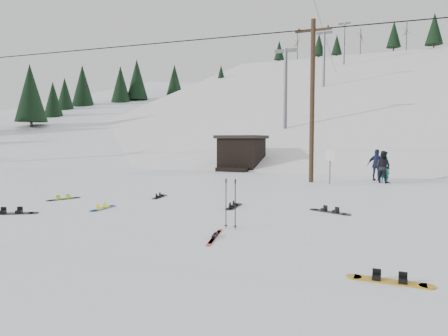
% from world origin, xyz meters
% --- Properties ---
extents(ground, '(200.00, 200.00, 0.00)m').
position_xyz_m(ground, '(0.00, 0.00, 0.00)').
color(ground, white).
rests_on(ground, ground).
extents(ski_slope, '(60.00, 85.24, 65.97)m').
position_xyz_m(ski_slope, '(0.00, 55.00, -12.00)').
color(ski_slope, white).
rests_on(ski_slope, ground).
extents(ridge_left, '(47.54, 95.03, 58.38)m').
position_xyz_m(ridge_left, '(-36.00, 48.00, -11.00)').
color(ridge_left, white).
rests_on(ridge_left, ground).
extents(treeline_left, '(20.00, 64.00, 10.00)m').
position_xyz_m(treeline_left, '(-34.00, 40.00, 0.00)').
color(treeline_left, black).
rests_on(treeline_left, ground).
extents(treeline_crest, '(50.00, 6.00, 10.00)m').
position_xyz_m(treeline_crest, '(0.00, 86.00, 0.00)').
color(treeline_crest, black).
rests_on(treeline_crest, ski_slope).
extents(utility_pole, '(2.00, 0.26, 9.00)m').
position_xyz_m(utility_pole, '(2.00, 14.00, 4.68)').
color(utility_pole, '#3A2819').
rests_on(utility_pole, ground).
extents(trail_sign, '(0.50, 0.09, 1.85)m').
position_xyz_m(trail_sign, '(3.10, 13.58, 1.27)').
color(trail_sign, '#595B60').
rests_on(trail_sign, ground).
extents(lift_hut, '(3.40, 4.10, 2.75)m').
position_xyz_m(lift_hut, '(-5.00, 20.94, 1.36)').
color(lift_hut, black).
rests_on(lift_hut, ground).
extents(lift_tower_near, '(2.20, 0.36, 8.00)m').
position_xyz_m(lift_tower_near, '(-4.00, 30.00, 7.86)').
color(lift_tower_near, '#595B60').
rests_on(lift_tower_near, ski_slope).
extents(lift_tower_mid, '(2.20, 0.36, 8.00)m').
position_xyz_m(lift_tower_mid, '(-4.00, 50.00, 14.36)').
color(lift_tower_mid, '#595B60').
rests_on(lift_tower_mid, ski_slope).
extents(lift_tower_far, '(2.20, 0.36, 8.00)m').
position_xyz_m(lift_tower_far, '(-4.00, 70.00, 20.86)').
color(lift_tower_far, '#595B60').
rests_on(lift_tower_far, ski_slope).
extents(hero_snowboard, '(0.38, 1.36, 0.10)m').
position_xyz_m(hero_snowboard, '(-2.69, 2.27, 0.02)').
color(hero_snowboard, '#1A3EAD').
rests_on(hero_snowboard, ground).
extents(hero_skis, '(0.53, 1.64, 0.09)m').
position_xyz_m(hero_skis, '(2.59, 0.18, 0.02)').
color(hero_skis, '#B42412').
rests_on(hero_skis, ground).
extents(ski_poles, '(0.37, 0.10, 1.33)m').
position_xyz_m(ski_poles, '(2.54, 1.28, 0.68)').
color(ski_poles, black).
rests_on(ski_poles, ground).
extents(board_scatter_a, '(1.48, 1.05, 0.12)m').
position_xyz_m(board_scatter_a, '(-4.71, 0.28, 0.03)').
color(board_scatter_a, black).
rests_on(board_scatter_a, ground).
extents(board_scatter_b, '(0.47, 1.30, 0.09)m').
position_xyz_m(board_scatter_b, '(-2.46, 5.45, 0.02)').
color(board_scatter_b, black).
rests_on(board_scatter_b, ground).
extents(board_scatter_c, '(0.62, 1.34, 0.10)m').
position_xyz_m(board_scatter_c, '(-5.63, 3.35, 0.03)').
color(board_scatter_c, black).
rests_on(board_scatter_c, ground).
extents(board_scatter_d, '(1.42, 0.78, 0.11)m').
position_xyz_m(board_scatter_d, '(4.57, 4.78, 0.03)').
color(board_scatter_d, black).
rests_on(board_scatter_d, ground).
extents(board_scatter_e, '(1.39, 0.28, 0.10)m').
position_xyz_m(board_scatter_e, '(6.57, -1.38, 0.03)').
color(board_scatter_e, gold).
rests_on(board_scatter_e, ground).
extents(board_scatter_f, '(0.41, 1.45, 0.10)m').
position_xyz_m(board_scatter_f, '(1.30, 4.46, 0.03)').
color(board_scatter_f, black).
rests_on(board_scatter_f, ground).
extents(skier_teal, '(0.56, 0.38, 1.49)m').
position_xyz_m(skier_teal, '(5.79, 15.52, 0.74)').
color(skier_teal, '#0B7067').
rests_on(skier_teal, ground).
extents(skier_dark, '(1.08, 1.01, 1.77)m').
position_xyz_m(skier_dark, '(5.71, 15.20, 0.89)').
color(skier_dark, black).
rests_on(skier_dark, ground).
extents(skier_navy, '(1.15, 0.66, 1.84)m').
position_xyz_m(skier_navy, '(5.33, 16.29, 0.92)').
color(skier_navy, '#1C2448').
rests_on(skier_navy, ground).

